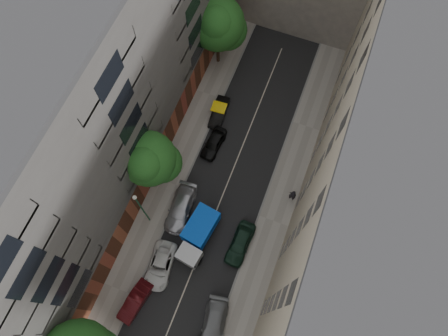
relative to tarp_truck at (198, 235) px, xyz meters
The scene contains 18 objects.
ground 4.38m from the tarp_truck, 81.71° to the left, with size 120.00×120.00×0.00m, color #4C4C49.
road_surface 4.38m from the tarp_truck, 81.71° to the left, with size 8.00×44.00×0.02m, color black.
sidewalk_left 6.53m from the tarp_truck, 139.97° to the left, with size 3.00×44.00×0.15m, color gray.
sidewalk_right 7.47m from the tarp_truck, 34.01° to the left, with size 3.00×44.00×0.15m, color gray.
building_left 14.12m from the tarp_truck, 158.40° to the left, with size 8.00×44.00×20.00m, color #494644.
building_right 15.03m from the tarp_truck, 19.54° to the left, with size 8.00×44.00×20.00m, color tan.
tarp_truck is the anchor object (origin of this frame).
car_left_1 7.91m from the tarp_truck, 112.39° to the right, with size 1.38×3.97×1.31m, color #4B0F13.
car_left_2 4.36m from the tarp_truck, 120.97° to the right, with size 2.12×4.59×1.28m, color silver.
car_left_3 3.29m from the tarp_truck, 143.59° to the left, with size 2.08×5.12×1.49m, color #B2B1B6.
car_left_4 9.79m from the tarp_truck, 103.02° to the left, with size 1.56×3.87×1.32m, color black.
car_left_5 13.48m from the tarp_truck, 102.88° to the left, with size 1.35×3.88×1.28m, color black.
car_right_1 7.92m from the tarp_truck, 57.85° to the right, with size 1.98×4.88×1.42m, color slate.
car_right_2 4.01m from the tarp_truck, 11.42° to the left, with size 1.77×4.40×1.50m, color black.
tree_mid 8.17m from the tarp_truck, 147.36° to the left, with size 5.21×4.92×8.64m.
tree_far 20.77m from the tarp_truck, 105.84° to the left, with size 5.75×5.54×8.80m.
lamp_post 5.95m from the tarp_truck, behind, with size 0.36×0.36×7.19m.
pedestrian 9.82m from the tarp_truck, 44.52° to the left, with size 0.71×0.46×1.94m, color black.
Camera 1 is at (4.51, -10.73, 37.57)m, focal length 32.00 mm.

